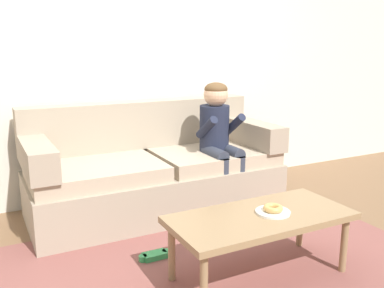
{
  "coord_description": "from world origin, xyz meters",
  "views": [
    {
      "loc": [
        -1.35,
        -2.44,
        1.39
      ],
      "look_at": [
        0.14,
        0.45,
        0.65
      ],
      "focal_mm": 39.68,
      "sensor_mm": 36.0,
      "label": 1
    }
  ],
  "objects_px": {
    "couch": "(154,172)",
    "donut": "(273,208)",
    "person_child": "(219,133)",
    "toy_controller": "(155,256)",
    "coffee_table": "(261,221)"
  },
  "relations": [
    {
      "from": "coffee_table",
      "to": "toy_controller",
      "type": "height_order",
      "value": "coffee_table"
    },
    {
      "from": "couch",
      "to": "coffee_table",
      "type": "xyz_separation_m",
      "value": [
        0.14,
        -1.35,
        0.03
      ]
    },
    {
      "from": "couch",
      "to": "coffee_table",
      "type": "distance_m",
      "value": 1.36
    },
    {
      "from": "couch",
      "to": "toy_controller",
      "type": "height_order",
      "value": "couch"
    },
    {
      "from": "couch",
      "to": "person_child",
      "type": "height_order",
      "value": "person_child"
    },
    {
      "from": "person_child",
      "to": "toy_controller",
      "type": "relative_size",
      "value": 4.87
    },
    {
      "from": "couch",
      "to": "donut",
      "type": "height_order",
      "value": "couch"
    },
    {
      "from": "couch",
      "to": "toy_controller",
      "type": "distance_m",
      "value": 0.98
    },
    {
      "from": "couch",
      "to": "toy_controller",
      "type": "bearing_deg",
      "value": -112.28
    },
    {
      "from": "person_child",
      "to": "donut",
      "type": "distance_m",
      "value": 1.22
    },
    {
      "from": "couch",
      "to": "donut",
      "type": "distance_m",
      "value": 1.39
    },
    {
      "from": "couch",
      "to": "person_child",
      "type": "bearing_deg",
      "value": -21.24
    },
    {
      "from": "couch",
      "to": "toy_controller",
      "type": "xyz_separation_m",
      "value": [
        -0.35,
        -0.86,
        -0.31
      ]
    },
    {
      "from": "person_child",
      "to": "donut",
      "type": "xyz_separation_m",
      "value": [
        -0.31,
        -1.16,
        -0.23
      ]
    },
    {
      "from": "person_child",
      "to": "toy_controller",
      "type": "height_order",
      "value": "person_child"
    }
  ]
}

